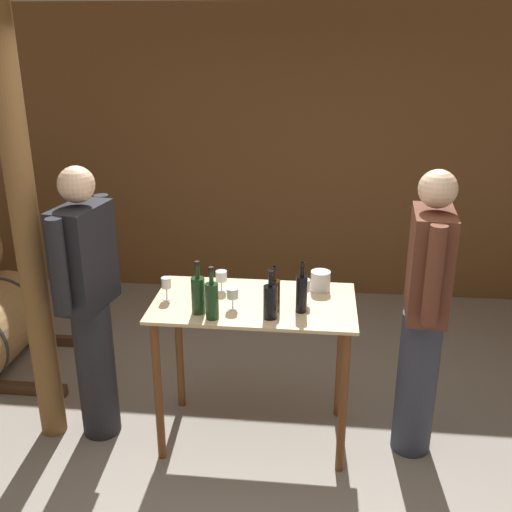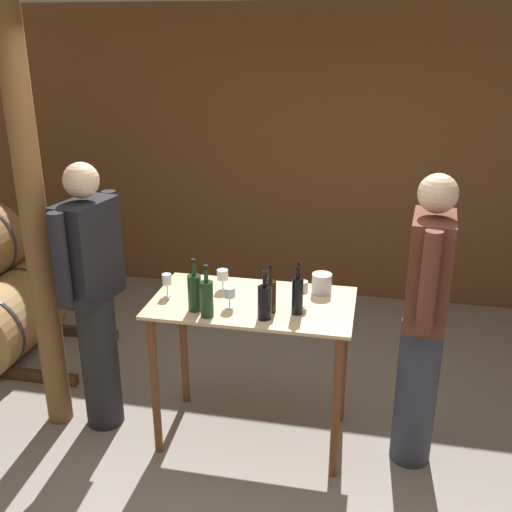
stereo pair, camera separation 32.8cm
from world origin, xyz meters
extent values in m
plane|color=gray|center=(0.00, 0.00, 0.00)|extent=(14.00, 14.00, 0.00)
cube|color=brown|center=(0.00, 2.92, 1.35)|extent=(8.40, 0.05, 2.70)
cube|color=#4C331E|center=(-2.58, 1.57, 0.04)|extent=(2.17, 0.06, 0.08)
cylinder|color=tan|center=(-2.26, 1.21, 0.31)|extent=(0.62, 0.89, 0.62)
cylinder|color=#38383D|center=(-2.26, 1.48, 0.31)|extent=(0.63, 0.03, 0.63)
cube|color=#D1B284|center=(-0.11, 0.56, 0.94)|extent=(1.20, 0.67, 0.02)
cylinder|color=brown|center=(-0.65, 0.29, 0.47)|extent=(0.05, 0.05, 0.93)
cylinder|color=brown|center=(0.43, 0.29, 0.47)|extent=(0.05, 0.05, 0.93)
cylinder|color=brown|center=(-0.65, 0.84, 0.47)|extent=(0.05, 0.05, 0.93)
cylinder|color=brown|center=(0.43, 0.84, 0.47)|extent=(0.05, 0.05, 0.93)
cylinder|color=brown|center=(-1.42, 0.47, 1.35)|extent=(0.16, 0.16, 2.70)
cylinder|color=#193819|center=(-0.41, 0.38, 1.06)|extent=(0.08, 0.08, 0.21)
cylinder|color=#193819|center=(-0.41, 0.38, 1.22)|extent=(0.02, 0.02, 0.10)
cylinder|color=black|center=(-0.41, 0.38, 1.26)|extent=(0.03, 0.03, 0.02)
cylinder|color=#193819|center=(-0.32, 0.32, 1.06)|extent=(0.07, 0.07, 0.21)
cylinder|color=#193819|center=(-0.32, 0.32, 1.21)|extent=(0.02, 0.02, 0.10)
cylinder|color=black|center=(-0.32, 0.32, 1.25)|extent=(0.03, 0.03, 0.02)
cylinder|color=black|center=(0.00, 0.35, 1.05)|extent=(0.08, 0.08, 0.19)
cylinder|color=black|center=(0.00, 0.35, 1.19)|extent=(0.02, 0.02, 0.09)
cylinder|color=black|center=(0.00, 0.35, 1.23)|extent=(0.03, 0.03, 0.02)
cylinder|color=black|center=(0.01, 0.45, 1.05)|extent=(0.07, 0.07, 0.19)
cylinder|color=black|center=(0.01, 0.45, 1.18)|extent=(0.02, 0.02, 0.09)
cylinder|color=black|center=(0.01, 0.45, 1.21)|extent=(0.03, 0.03, 0.02)
cylinder|color=black|center=(0.17, 0.45, 1.06)|extent=(0.06, 0.06, 0.22)
cylinder|color=black|center=(0.17, 0.45, 1.21)|extent=(0.02, 0.02, 0.08)
cylinder|color=black|center=(0.17, 0.45, 1.24)|extent=(0.03, 0.03, 0.02)
cylinder|color=silver|center=(-0.63, 0.54, 0.95)|extent=(0.06, 0.06, 0.00)
cylinder|color=silver|center=(-0.63, 0.54, 0.99)|extent=(0.01, 0.01, 0.07)
cylinder|color=silver|center=(-0.63, 0.54, 1.06)|extent=(0.06, 0.06, 0.06)
cylinder|color=silver|center=(-0.33, 0.70, 0.95)|extent=(0.06, 0.06, 0.00)
cylinder|color=silver|center=(-0.33, 0.70, 0.99)|extent=(0.01, 0.01, 0.06)
cylinder|color=silver|center=(-0.33, 0.70, 1.05)|extent=(0.07, 0.07, 0.06)
cylinder|color=silver|center=(-0.22, 0.45, 0.95)|extent=(0.06, 0.06, 0.00)
cylinder|color=silver|center=(-0.22, 0.45, 0.99)|extent=(0.01, 0.01, 0.06)
cylinder|color=silver|center=(-0.22, 0.45, 1.05)|extent=(0.07, 0.07, 0.06)
cylinder|color=silver|center=(0.18, 0.56, 0.95)|extent=(0.06, 0.06, 0.00)
cylinder|color=silver|center=(0.18, 0.56, 1.00)|extent=(0.01, 0.01, 0.08)
cylinder|color=silver|center=(0.18, 0.56, 1.07)|extent=(0.07, 0.07, 0.07)
cylinder|color=silver|center=(0.28, 0.76, 1.02)|extent=(0.12, 0.12, 0.13)
cylinder|color=#232328|center=(-1.11, 0.50, 0.45)|extent=(0.24, 0.24, 0.91)
cube|color=black|center=(-1.11, 0.50, 1.22)|extent=(0.29, 0.43, 0.62)
sphere|color=beige|center=(-1.11, 0.50, 1.65)|extent=(0.21, 0.21, 0.21)
cylinder|color=black|center=(-1.15, 0.26, 1.25)|extent=(0.09, 0.09, 0.56)
cylinder|color=black|center=(-1.06, 0.75, 1.25)|extent=(0.09, 0.09, 0.56)
cylinder|color=#333847|center=(0.88, 0.55, 0.46)|extent=(0.24, 0.24, 0.93)
cube|color=#592D1E|center=(0.88, 0.55, 1.23)|extent=(0.25, 0.42, 0.62)
sphere|color=beige|center=(0.88, 0.55, 1.67)|extent=(0.21, 0.21, 0.21)
cylinder|color=#592D1E|center=(0.90, 0.80, 1.27)|extent=(0.09, 0.09, 0.55)
cylinder|color=#592D1E|center=(0.85, 0.30, 1.27)|extent=(0.09, 0.09, 0.55)
camera|label=1|loc=(0.24, -2.64, 2.46)|focal=42.00mm
camera|label=2|loc=(0.56, -2.59, 2.46)|focal=42.00mm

